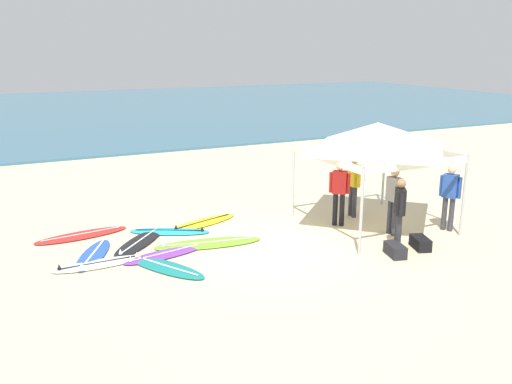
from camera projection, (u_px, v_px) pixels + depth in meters
ground_plane at (276, 249)px, 12.72m from camera, size 80.00×80.00×0.00m
sea at (80, 111)px, 39.43m from camera, size 80.00×36.00×0.10m
canopy_tent at (377, 137)px, 13.70m from camera, size 3.21×3.21×2.75m
surfboard_lime at (208, 243)px, 12.98m from camera, size 2.66×1.15×0.19m
surfboard_teal at (165, 267)px, 11.59m from camera, size 1.55×2.14×0.19m
surfboard_white at (98, 264)px, 11.75m from camera, size 2.00×0.59×0.19m
surfboard_red at (82, 235)px, 13.54m from camera, size 2.36×0.93×0.19m
surfboard_yellow at (203, 223)px, 14.50m from camera, size 2.23×1.24×0.19m
surfboard_black at (139, 242)px, 13.05m from camera, size 1.87×2.00×0.19m
surfboard_purple at (165, 254)px, 12.30m from camera, size 2.09×0.92×0.19m
surfboard_blue at (93, 255)px, 12.26m from camera, size 1.34×1.99×0.19m
surfboard_cyan at (170, 231)px, 13.81m from camera, size 2.06×1.44×0.19m
person_yellow at (354, 182)px, 14.90m from camera, size 0.24×0.55×1.71m
person_blue at (450, 193)px, 13.76m from camera, size 0.36×0.50×1.71m
person_black at (400, 209)px, 12.40m from camera, size 0.38×0.48×1.71m
person_grey at (394, 196)px, 13.46m from camera, size 0.22×0.55×1.71m
person_red at (339, 189)px, 14.14m from camera, size 0.43×0.41×1.71m
gear_bag_near_tent at (395, 250)px, 12.26m from camera, size 0.46×0.66×0.28m
gear_bag_by_pole at (420, 243)px, 12.70m from camera, size 0.50×0.67×0.28m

